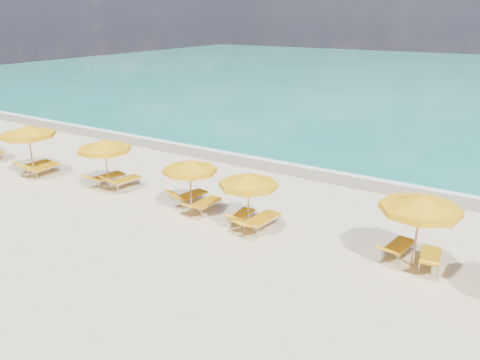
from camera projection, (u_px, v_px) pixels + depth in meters
The scene contains 20 objects.
ground_plane at pixel (219, 221), 17.76m from camera, with size 120.00×120.00×0.00m, color beige.
ocean at pixel (446, 79), 56.03m from camera, with size 120.00×80.00×0.30m, color #167C6E.
wet_sand_band at pixel (302, 169), 23.66m from camera, with size 120.00×2.60×0.01m, color tan.
foam_line at pixel (308, 165), 24.30m from camera, with size 120.00×1.20×0.03m, color white.
whitecap_near at pixel (283, 121), 34.32m from camera, with size 14.00×0.36×0.05m, color white.
umbrella_1 at pixel (28, 132), 22.15m from camera, with size 3.09×3.09×2.53m.
umbrella_2 at pixel (105, 146), 20.33m from camera, with size 2.81×2.81×2.34m.
umbrella_3 at pixel (190, 167), 18.06m from camera, with size 2.28×2.28×2.16m.
umbrella_4 at pixel (249, 181), 16.54m from camera, with size 2.69×2.69×2.16m.
umbrella_5 at pixel (421, 204), 13.88m from camera, with size 2.87×2.87×2.45m.
lounger_1_left at pixel (36, 167), 23.31m from camera, with size 0.69×1.82×0.77m.
lounger_1_right at pixel (43, 171), 22.68m from camera, with size 0.73×1.98×0.90m.
lounger_2_left at pixel (107, 180), 21.45m from camera, with size 0.95×2.02×0.78m.
lounger_2_right at pixel (124, 183), 21.05m from camera, with size 0.88×1.90×0.82m.
lounger_3_left at pixel (190, 199), 19.23m from camera, with size 0.90×1.90×0.91m.
lounger_3_right at pixel (205, 206), 18.53m from camera, with size 0.66×1.88×0.70m.
lounger_4_left at pixel (242, 218), 17.51m from camera, with size 0.69×1.67×0.71m.
lounger_4_right at pixel (261, 223), 16.98m from camera, with size 0.91×2.13×0.74m.
lounger_5_left at pixel (398, 250), 15.10m from camera, with size 0.89×1.89×0.73m.
lounger_5_right at pixel (430, 261), 14.46m from camera, with size 0.79×1.82×0.75m.
Camera 1 is at (9.30, -13.29, 7.44)m, focal length 35.00 mm.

